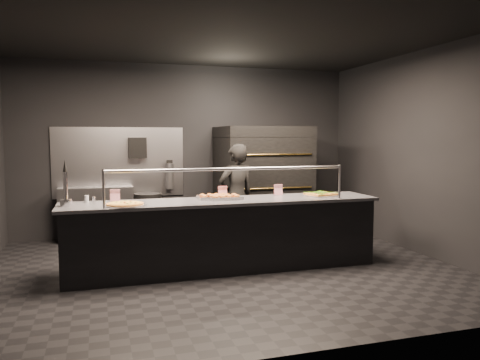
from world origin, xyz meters
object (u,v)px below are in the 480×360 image
at_px(square_pizza, 321,194).
at_px(worker, 236,197).
at_px(pizza_oven, 262,181).
at_px(slider_tray_a, 214,197).
at_px(round_pizza, 125,204).
at_px(fire_extinguisher, 170,175).
at_px(trash_bin, 148,216).
at_px(prep_shelf, 96,214).
at_px(beer_tap, 66,193).
at_px(service_counter, 224,234).
at_px(slider_tray_b, 225,197).
at_px(towel_dispenser, 137,148).

relative_size(square_pizza, worker, 0.28).
distance_m(pizza_oven, slider_tray_a, 2.18).
distance_m(round_pizza, worker, 2.12).
bearing_deg(worker, slider_tray_a, 43.39).
xyz_separation_m(pizza_oven, slider_tray_a, (-1.30, -1.75, -0.02)).
xyz_separation_m(fire_extinguisher, trash_bin, (-0.40, -0.18, -0.67)).
height_order(fire_extinguisher, trash_bin, fire_extinguisher).
distance_m(prep_shelf, round_pizza, 2.54).
distance_m(slider_tray_a, worker, 1.09).
distance_m(beer_tap, square_pizza, 3.33).
relative_size(service_counter, slider_tray_b, 9.11).
xyz_separation_m(pizza_oven, slider_tray_b, (-1.17, -1.84, -0.02)).
relative_size(pizza_oven, towel_dispenser, 5.46).
distance_m(service_counter, round_pizza, 1.35).
xyz_separation_m(towel_dispenser, square_pizza, (2.30, -2.35, -0.61)).
height_order(beer_tap, square_pizza, beer_tap).
height_order(service_counter, pizza_oven, pizza_oven).
xyz_separation_m(fire_extinguisher, worker, (0.83, -1.34, -0.25)).
bearing_deg(square_pizza, trash_bin, 134.69).
bearing_deg(worker, towel_dispenser, -58.18).
relative_size(round_pizza, trash_bin, 0.65).
bearing_deg(beer_tap, square_pizza, 0.64).
bearing_deg(beer_tap, slider_tray_a, 4.56).
bearing_deg(round_pizza, slider_tray_b, 9.39).
bearing_deg(fire_extinguisher, square_pizza, -53.42).
bearing_deg(slider_tray_b, square_pizza, -0.95).
height_order(prep_shelf, fire_extinguisher, fire_extinguisher).
relative_size(round_pizza, square_pizza, 1.09).
height_order(fire_extinguisher, beer_tap, beer_tap).
bearing_deg(service_counter, slider_tray_a, 123.65).
bearing_deg(worker, slider_tray_b, 51.34).
xyz_separation_m(service_counter, trash_bin, (-0.75, 2.22, -0.08)).
bearing_deg(slider_tray_a, slider_tray_b, -34.32).
bearing_deg(square_pizza, prep_shelf, 142.79).
height_order(towel_dispenser, beer_tap, towel_dispenser).
relative_size(pizza_oven, slider_tray_b, 4.24).
xyz_separation_m(prep_shelf, towel_dispenser, (0.70, 0.07, 1.10)).
distance_m(round_pizza, slider_tray_b, 1.30).
bearing_deg(round_pizza, trash_bin, 77.97).
bearing_deg(prep_shelf, beer_tap, -97.96).
height_order(slider_tray_a, trash_bin, slider_tray_a).
bearing_deg(worker, beer_tap, 9.53).
relative_size(trash_bin, worker, 0.48).
height_order(fire_extinguisher, round_pizza, fire_extinguisher).
distance_m(towel_dispenser, slider_tray_a, 2.45).
xyz_separation_m(service_counter, worker, (0.48, 1.06, 0.35)).
height_order(prep_shelf, towel_dispenser, towel_dispenser).
height_order(towel_dispenser, round_pizza, towel_dispenser).
xyz_separation_m(square_pizza, trash_bin, (-2.15, 2.18, -0.55)).
xyz_separation_m(towel_dispenser, slider_tray_b, (0.93, -2.33, -0.60)).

